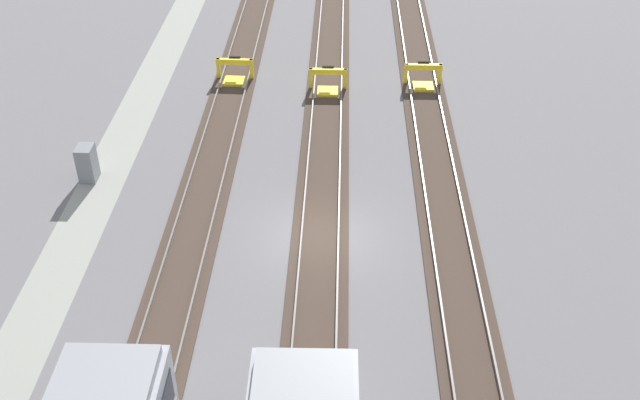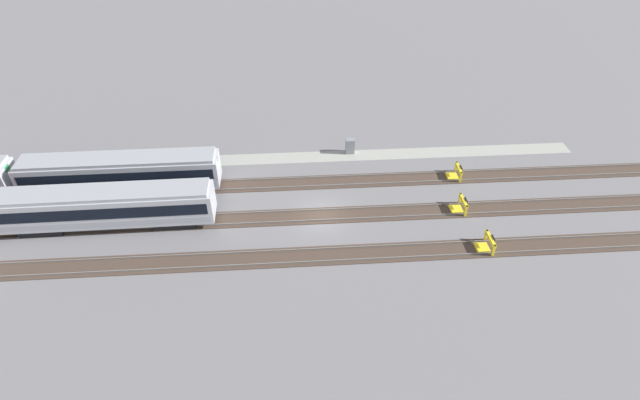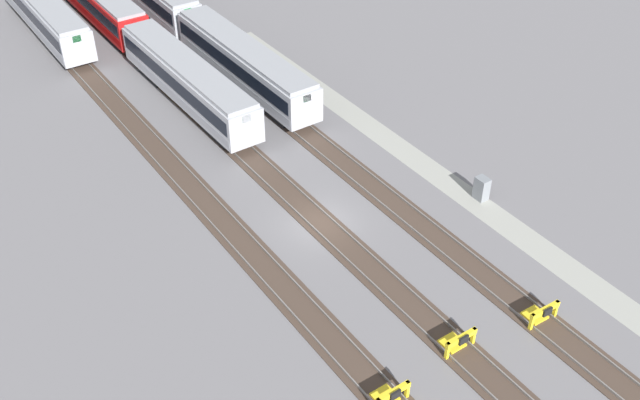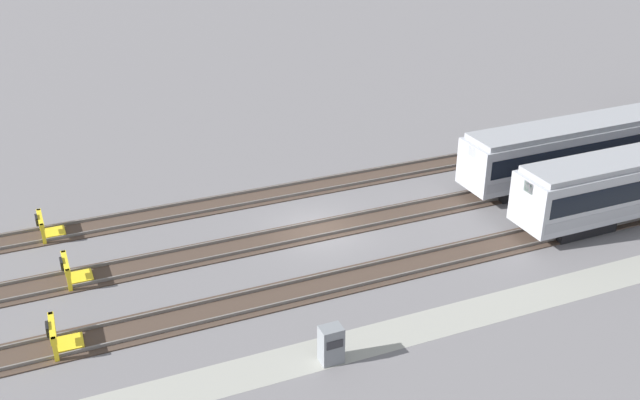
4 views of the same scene
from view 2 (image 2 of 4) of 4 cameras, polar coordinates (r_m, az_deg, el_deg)
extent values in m
plane|color=slate|center=(44.20, 0.10, -1.83)|extent=(400.00, 400.00, 0.00)
cube|color=#9E9E93|center=(51.88, -0.63, 4.95)|extent=(54.00, 2.00, 0.01)
cube|color=#47382D|center=(48.14, -0.32, 2.03)|extent=(90.00, 2.23, 0.06)
cube|color=slate|center=(47.50, -0.26, 1.63)|extent=(90.00, 0.07, 0.15)
cube|color=slate|center=(48.66, -0.37, 2.63)|extent=(90.00, 0.07, 0.15)
cube|color=#47382D|center=(44.18, 0.10, -1.80)|extent=(90.00, 2.24, 0.06)
cube|color=slate|center=(43.56, 0.16, -2.30)|extent=(90.00, 0.07, 0.15)
cube|color=slate|center=(44.66, 0.03, -1.11)|extent=(90.00, 0.07, 0.15)
cube|color=#47382D|center=(40.45, 0.59, -6.37)|extent=(90.00, 2.23, 0.06)
cube|color=slate|center=(39.87, 0.67, -6.98)|extent=(90.00, 0.07, 0.15)
cube|color=slate|center=(40.89, 0.51, -5.56)|extent=(90.00, 0.07, 0.15)
cube|color=#ADAFB7|center=(45.66, -23.29, -0.70)|extent=(18.03, 3.02, 2.70)
cube|color=black|center=(45.48, -23.39, -0.39)|extent=(17.31, 3.05, 1.08)
cube|color=#9EA0A8|center=(46.10, -23.06, -1.44)|extent=(17.67, 3.04, 0.54)
cube|color=#999BA0|center=(44.81, -23.76, 0.79)|extent=(17.49, 2.73, 0.30)
cube|color=#1E843D|center=(42.87, -12.28, 0.89)|extent=(0.09, 0.70, 0.56)
cube|color=black|center=(48.79, -28.98, -2.55)|extent=(3.63, 2.28, 0.70)
cube|color=black|center=(45.13, -16.08, -2.06)|extent=(3.63, 2.28, 0.70)
cube|color=#ADAFB7|center=(49.52, -21.83, 2.95)|extent=(18.02, 2.91, 2.70)
cube|color=black|center=(49.35, -21.92, 3.26)|extent=(17.30, 2.94, 1.08)
cube|color=#9EA0A8|center=(49.93, -21.63, 2.24)|extent=(17.66, 2.93, 0.54)
cube|color=#999BA0|center=(48.74, -22.24, 4.39)|extent=(17.47, 2.62, 0.30)
cube|color=#1E843D|center=(52.54, -31.40, 3.20)|extent=(0.08, 0.70, 0.56)
cube|color=#1E843D|center=(46.92, -11.66, 4.57)|extent=(0.08, 0.70, 0.56)
cube|color=black|center=(52.44, -27.19, 1.05)|extent=(3.61, 2.26, 0.70)
cube|color=black|center=(49.01, -15.18, 1.71)|extent=(3.61, 2.26, 0.70)
cube|color=#1E843D|center=(52.86, -32.18, 3.09)|extent=(0.09, 0.70, 0.56)
cube|color=yellow|center=(49.71, 15.77, 2.48)|extent=(0.19, 0.19, 1.15)
cube|color=yellow|center=(51.12, 15.27, 3.66)|extent=(0.19, 0.19, 1.15)
cube|color=yellow|center=(50.18, 15.60, 3.48)|extent=(0.30, 2.01, 0.30)
cube|color=yellow|center=(50.52, 14.83, 2.63)|extent=(1.13, 1.11, 0.18)
cube|color=black|center=(50.23, 15.79, 3.48)|extent=(0.14, 0.60, 0.44)
cube|color=yellow|center=(45.64, 16.32, -1.24)|extent=(0.18, 0.18, 1.15)
cube|color=yellow|center=(46.95, 15.69, 0.15)|extent=(0.18, 0.18, 1.15)
cube|color=yellow|center=(46.04, 16.09, -0.12)|extent=(0.24, 2.00, 0.30)
cube|color=yellow|center=(46.41, 15.26, -1.03)|extent=(1.10, 1.08, 0.18)
cube|color=black|center=(46.09, 16.30, -0.11)|extent=(0.12, 0.60, 0.44)
cube|color=yellow|center=(42.42, 19.21, -5.48)|extent=(0.18, 0.18, 1.15)
cube|color=yellow|center=(43.61, 18.43, -3.87)|extent=(0.18, 0.18, 1.15)
cube|color=yellow|center=(42.74, 18.92, -4.25)|extent=(0.25, 2.00, 0.30)
cube|color=yellow|center=(43.12, 18.00, -5.20)|extent=(1.11, 1.09, 0.18)
cube|color=black|center=(42.80, 19.15, -4.23)|extent=(0.12, 0.60, 0.44)
cube|color=gray|center=(52.24, 3.46, 6.17)|extent=(0.90, 0.70, 1.60)
cube|color=#333338|center=(52.42, 3.42, 6.60)|extent=(0.70, 0.04, 0.36)
camera|label=1|loc=(40.35, -36.19, 16.34)|focal=42.00mm
camera|label=3|loc=(35.11, 70.39, 17.42)|focal=42.00mm
camera|label=4|loc=(68.28, 11.02, 29.57)|focal=42.00mm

